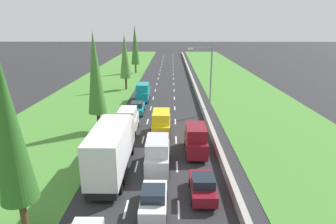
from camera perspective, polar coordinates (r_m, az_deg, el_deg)
The scene contains 19 objects.
ground_plane at distance 62.42m, azimuth -0.48°, elevation 6.12°, with size 300.00×300.00×0.00m, color #28282B.
grass_verge_left at distance 63.93m, azimuth -11.95°, elevation 6.03°, with size 14.00×140.00×0.04m, color #478433.
grass_verge_right at distance 63.77m, azimuth 12.60°, elevation 5.96°, with size 14.00×140.00×0.04m, color #478433.
median_barrier at distance 62.49m, azimuth 4.79°, elevation 6.47°, with size 0.44×120.00×0.85m, color #9E9B93.
lane_markings at distance 62.42m, azimuth -0.48°, elevation 6.12°, with size 3.64×116.00×0.01m.
white_box_truck_left_lane at distance 23.76m, azimuth -11.00°, elevation -7.01°, with size 2.46×9.40×4.18m.
white_hatchback_centre_lane at distance 19.54m, azimuth -2.85°, elevation -16.87°, with size 1.74×3.90×1.72m.
silver_van_centre_lane at distance 24.20m, azimuth -2.06°, elevation -8.28°, with size 1.96×4.90×2.82m.
white_van_left_lane at distance 32.55m, azimuth -7.93°, elevation -1.69°, with size 1.96×4.90×2.82m.
teal_sedan_left_lane at distance 39.56m, azimuth -6.12°, elevation 0.85°, with size 1.82×4.50×1.64m.
yellow_van_centre_lane at distance 31.36m, azimuth -1.33°, elevation -2.26°, with size 1.96×4.90×2.82m.
maroon_hatchback_right_lane at distance 20.99m, azimuth 6.87°, elevation -14.37°, with size 1.74×3.90×1.72m.
maroon_van_right_lane at distance 27.17m, azimuth 5.49°, elevation -5.44°, with size 1.96×4.90×2.82m.
teal_van_left_lane at distance 46.03m, azimuth -4.97°, elevation 3.93°, with size 1.96×4.90×2.82m.
poplar_tree_nearest at distance 17.31m, azimuth -28.94°, elevation -2.96°, with size 2.07×2.07×10.78m.
poplar_tree_second at distance 32.40m, azimuth -14.19°, elevation 7.37°, with size 2.08×2.08×11.12m.
poplar_tree_third at distance 54.00m, azimuth -8.53°, elevation 10.85°, with size 2.06×2.06×10.22m.
poplar_tree_fourth at distance 72.99m, azimuth -6.55°, elevation 13.05°, with size 2.09×2.09×11.71m.
street_light_mast at distance 38.46m, azimuth 7.99°, elevation 7.08°, with size 3.20×0.28×9.00m.
Camera 1 is at (1.23, -1.30, 11.70)m, focal length 30.79 mm.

